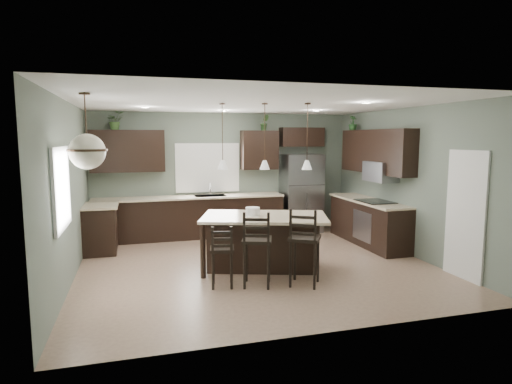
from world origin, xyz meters
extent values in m
plane|color=#9E8466|center=(0.00, 0.00, 0.00)|extent=(6.00, 6.00, 0.00)
cube|color=white|center=(2.98, -1.55, 1.02)|extent=(0.04, 0.82, 2.04)
cube|color=white|center=(-0.40, 2.73, 1.55)|extent=(1.35, 0.02, 1.00)
cube|color=white|center=(-2.98, -0.80, 1.55)|extent=(0.02, 1.10, 1.00)
cube|color=black|center=(-2.70, 1.70, 0.45)|extent=(0.60, 0.90, 0.90)
cube|color=beige|center=(-2.68, 1.70, 0.92)|extent=(0.66, 0.96, 0.04)
cube|color=black|center=(-0.85, 2.45, 0.45)|extent=(4.20, 0.60, 0.90)
cube|color=beige|center=(-0.85, 2.43, 0.92)|extent=(4.20, 0.66, 0.04)
cube|color=gray|center=(-0.40, 2.43, 0.94)|extent=(0.70, 0.45, 0.01)
cylinder|color=silver|center=(-0.40, 2.40, 1.08)|extent=(0.02, 0.02, 0.28)
cube|color=black|center=(-2.15, 2.58, 1.95)|extent=(1.55, 0.34, 0.90)
cube|color=black|center=(0.80, 2.58, 1.95)|extent=(0.85, 0.34, 0.90)
cube|color=black|center=(1.85, 2.58, 2.25)|extent=(1.05, 0.34, 0.45)
cube|color=black|center=(2.70, 0.87, 0.45)|extent=(0.60, 2.35, 0.90)
cube|color=beige|center=(2.68, 0.87, 0.92)|extent=(0.66, 2.35, 0.04)
cube|color=black|center=(2.68, 0.60, 0.94)|extent=(0.58, 0.75, 0.02)
cube|color=gray|center=(2.40, 0.60, 0.45)|extent=(0.01, 0.72, 0.60)
cube|color=black|center=(2.83, 0.87, 1.95)|extent=(0.34, 2.35, 0.90)
cube|color=gray|center=(2.78, 0.60, 1.55)|extent=(0.40, 0.75, 0.40)
cube|color=gray|center=(1.78, 2.42, 0.93)|extent=(0.90, 0.74, 1.85)
cube|color=black|center=(0.07, -0.23, 0.46)|extent=(2.34, 1.77, 0.92)
cylinder|color=silver|center=(-0.12, -0.17, 0.99)|extent=(0.24, 0.24, 0.14)
cube|color=black|center=(-0.80, -0.91, 0.48)|extent=(0.42, 0.42, 0.95)
cube|color=black|center=(-0.28, -1.01, 0.58)|extent=(0.55, 0.55, 1.16)
cube|color=black|center=(0.42, -1.17, 0.60)|extent=(0.61, 0.61, 1.19)
imported|color=#335324|center=(-2.38, 2.55, 2.59)|extent=(0.43, 0.40, 0.38)
imported|color=#284A20|center=(0.91, 2.55, 2.58)|extent=(0.23, 0.19, 0.37)
imported|color=#265223|center=(2.80, 1.85, 2.57)|extent=(0.24, 0.24, 0.34)
plane|color=#5E6B5D|center=(0.00, 2.75, 1.40)|extent=(6.00, 0.00, 6.00)
plane|color=#5E6B5D|center=(0.00, -2.75, 1.40)|extent=(6.00, 0.00, 6.00)
plane|color=#5E6B5D|center=(-3.00, 0.00, 1.40)|extent=(0.00, 5.50, 5.50)
plane|color=#5E6B5D|center=(3.00, 0.00, 1.40)|extent=(0.00, 5.50, 5.50)
plane|color=white|center=(0.00, 0.00, 2.80)|extent=(6.00, 6.00, 0.00)
camera|label=1|loc=(-2.00, -7.03, 2.22)|focal=30.00mm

